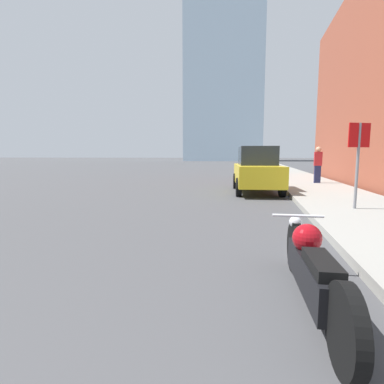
{
  "coord_description": "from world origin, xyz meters",
  "views": [
    {
      "loc": [
        2.86,
        1.88,
        1.5
      ],
      "look_at": [
        1.55,
        8.34,
        0.69
      ],
      "focal_mm": 28.0,
      "sensor_mm": 36.0,
      "label": 1
    }
  ],
  "objects_px": {
    "stop_sign": "(358,151)",
    "pedestrian": "(318,164)",
    "parked_car_yellow": "(257,170)",
    "parked_car_white": "(253,164)",
    "motorcycle": "(312,268)"
  },
  "relations": [
    {
      "from": "stop_sign",
      "to": "pedestrian",
      "type": "relative_size",
      "value": 1.21
    },
    {
      "from": "parked_car_yellow",
      "to": "pedestrian",
      "type": "bearing_deg",
      "value": 41.95
    },
    {
      "from": "parked_car_white",
      "to": "pedestrian",
      "type": "xyz_separation_m",
      "value": [
        3.11,
        -7.81,
        0.24
      ]
    },
    {
      "from": "parked_car_yellow",
      "to": "motorcycle",
      "type": "bearing_deg",
      "value": -93.01
    },
    {
      "from": "pedestrian",
      "to": "stop_sign",
      "type": "bearing_deg",
      "value": -94.31
    },
    {
      "from": "parked_car_yellow",
      "to": "parked_car_white",
      "type": "bearing_deg",
      "value": 84.89
    },
    {
      "from": "stop_sign",
      "to": "pedestrian",
      "type": "height_order",
      "value": "stop_sign"
    },
    {
      "from": "pedestrian",
      "to": "parked_car_white",
      "type": "bearing_deg",
      "value": 111.72
    },
    {
      "from": "motorcycle",
      "to": "parked_car_white",
      "type": "distance_m",
      "value": 20.54
    },
    {
      "from": "motorcycle",
      "to": "stop_sign",
      "type": "xyz_separation_m",
      "value": [
        1.98,
        5.18,
        1.23
      ]
    },
    {
      "from": "motorcycle",
      "to": "parked_car_yellow",
      "type": "relative_size",
      "value": 0.56
    },
    {
      "from": "parked_car_yellow",
      "to": "parked_car_white",
      "type": "xyz_separation_m",
      "value": [
        -0.12,
        11.1,
        -0.08
      ]
    },
    {
      "from": "parked_car_yellow",
      "to": "stop_sign",
      "type": "relative_size",
      "value": 2.1
    },
    {
      "from": "motorcycle",
      "to": "parked_car_yellow",
      "type": "height_order",
      "value": "parked_car_yellow"
    },
    {
      "from": "parked_car_white",
      "to": "stop_sign",
      "type": "xyz_separation_m",
      "value": [
        2.54,
        -15.35,
        0.78
      ]
    }
  ]
}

